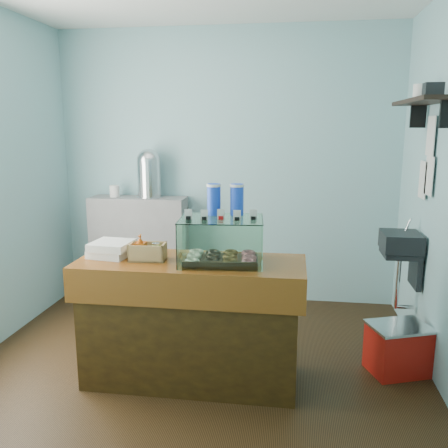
% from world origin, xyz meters
% --- Properties ---
extents(ground, '(3.50, 3.50, 0.00)m').
position_xyz_m(ground, '(0.00, 0.00, 0.00)').
color(ground, black).
rests_on(ground, ground).
extents(room_shell, '(3.54, 3.04, 2.82)m').
position_xyz_m(room_shell, '(0.03, 0.01, 1.71)').
color(room_shell, '#86BFC3').
rests_on(room_shell, ground).
extents(counter, '(1.60, 0.60, 0.90)m').
position_xyz_m(counter, '(0.00, -0.25, 0.46)').
color(counter, '#40280C').
rests_on(counter, ground).
extents(back_shelf, '(1.00, 0.32, 1.10)m').
position_xyz_m(back_shelf, '(-0.90, 1.32, 0.55)').
color(back_shelf, gray).
rests_on(back_shelf, ground).
extents(display_case, '(0.60, 0.46, 0.53)m').
position_xyz_m(display_case, '(0.22, -0.22, 1.08)').
color(display_case, '#361A10').
rests_on(display_case, counter).
extents(condiment_crate, '(0.26, 0.17, 0.18)m').
position_xyz_m(condiment_crate, '(-0.31, -0.27, 0.97)').
color(condiment_crate, tan).
rests_on(condiment_crate, counter).
extents(pastry_boxes, '(0.31, 0.31, 0.11)m').
position_xyz_m(pastry_boxes, '(-0.59, -0.21, 0.95)').
color(pastry_boxes, silver).
rests_on(pastry_boxes, counter).
extents(coffee_urn, '(0.27, 0.27, 0.50)m').
position_xyz_m(coffee_urn, '(-0.77, 1.33, 1.36)').
color(coffee_urn, silver).
rests_on(coffee_urn, back_shelf).
extents(red_cooler, '(0.51, 0.45, 0.38)m').
position_xyz_m(red_cooler, '(1.51, 0.07, 0.19)').
color(red_cooler, red).
rests_on(red_cooler, ground).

